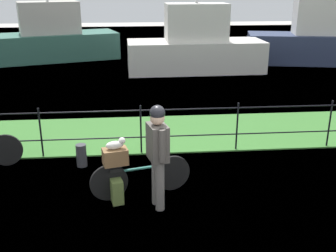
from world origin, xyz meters
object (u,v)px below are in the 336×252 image
Objects in this scene: terrier_dog at (116,144)px; cyclist_person at (158,148)px; moored_boat_mid at (51,39)px; backpack_on_paving at (117,191)px; moored_boat_far at (328,40)px; mooring_bollard at (81,155)px; moored_boat_near at (196,47)px; bicycle_main at (140,177)px; wooden_crate at (115,157)px.

cyclist_person reaches higher than terrier_dog.
moored_boat_mid is (-3.92, 13.11, -0.08)m from cyclist_person.
moored_boat_far reaches higher than backpack_on_paving.
mooring_bollard is 9.18m from moored_boat_near.
cyclist_person is (0.27, -0.40, 0.67)m from bicycle_main.
terrier_dog is at bearing -75.61° from moored_boat_mid.
mooring_bollard is at bearing 131.98° from bicycle_main.
terrier_dog is at bearing -60.69° from mooring_bollard.
mooring_bollard is at bearing 130.27° from cyclist_person.
moored_boat_mid is 0.89× the size of moored_boat_far.
terrier_dog reaches higher than backpack_on_paving.
moored_boat_near reaches higher than cyclist_person.
terrier_dog is 0.06× the size of moored_boat_near.
wooden_crate is (-0.39, -0.09, 0.42)m from bicycle_main.
bicycle_main is at bearing -73.99° from moored_boat_mid.
terrier_dog is at bearing -105.88° from moored_boat_near.
bicycle_main reaches higher than mooring_bollard.
wooden_crate is 0.57m from backpack_on_paving.
cyclist_person is at bearing -24.70° from wooden_crate.
moored_boat_mid reaches higher than mooring_bollard.
wooden_crate reaches higher than bicycle_main.
moored_boat_mid reaches higher than cyclist_person.
cyclist_person is at bearing -55.58° from bicycle_main.
terrier_dog is (-0.36, -0.09, 0.63)m from bicycle_main.
wooden_crate is at bearing -128.53° from moored_boat_far.
wooden_crate is 1.59m from mooring_bollard.
terrier_dog is 0.77m from backpack_on_paving.
terrier_dog is at bearing 154.06° from cyclist_person.
terrier_dog is at bearing -166.48° from bicycle_main.
terrier_dog reaches higher than wooden_crate.
terrier_dog is at bearing 155.76° from backpack_on_paving.
backpack_on_paving is 0.06× the size of moored_boat_far.
bicycle_main is 4.28× the size of wooden_crate.
wooden_crate is at bearing -166.48° from terrier_dog.
cyclist_person is 0.32× the size of moored_boat_near.
bicycle_main is 0.74m from terrier_dog.
bicycle_main is at bearing -104.00° from moored_boat_near.
backpack_on_paving is (0.00, -0.10, -0.56)m from wooden_crate.
backpack_on_paving is 0.08× the size of moored_boat_near.
moored_boat_mid is at bearing 153.33° from moored_boat_near.
cyclist_person is (0.66, -0.30, 0.25)m from wooden_crate.
backpack_on_paving is at bearing -105.82° from moored_boat_near.
cyclist_person is 2.26m from mooring_bollard.
moored_boat_far reaches higher than moored_boat_near.
mooring_bollard is (-1.37, 1.62, -0.78)m from cyclist_person.
backpack_on_paving is 13.34m from moored_boat_mid.
moored_boat_far is at bearing 52.51° from bicycle_main.
mooring_bollard is (-0.71, 1.32, -0.53)m from wooden_crate.
mooring_bollard is at bearing -134.43° from moored_boat_far.
bicycle_main reaches higher than backpack_on_paving.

